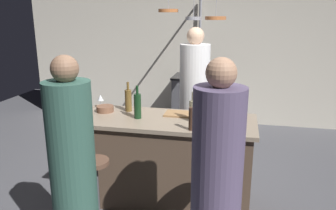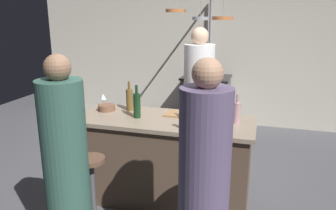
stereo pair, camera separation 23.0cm
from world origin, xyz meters
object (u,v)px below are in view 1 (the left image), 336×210
at_px(bar_stool_left, 96,191).
at_px(wine_glass_near_right_guest, 100,98).
at_px(wine_bottle_amber, 128,100).
at_px(wine_bottle_dark, 225,118).
at_px(stove_range, 196,101).
at_px(wine_bottle_rose, 238,111).
at_px(guest_right, 216,186).
at_px(mixing_bowl_steel, 225,120).
at_px(mixing_bowl_wooden, 105,109).
at_px(wine_bottle_red, 138,106).
at_px(wine_glass_by_chef, 80,109).
at_px(chef, 194,103).
at_px(cutting_board, 180,114).
at_px(pepper_mill, 191,119).
at_px(guest_left, 73,171).
at_px(wine_bottle_white, 193,110).
at_px(bar_stool_right, 209,205).

distance_m(bar_stool_left, wine_glass_near_right_guest, 1.11).
distance_m(wine_bottle_amber, wine_bottle_dark, 1.13).
bearing_deg(stove_range, wine_glass_near_right_guest, -109.60).
bearing_deg(wine_bottle_rose, guest_right, -96.04).
height_order(wine_bottle_rose, mixing_bowl_steel, wine_bottle_rose).
height_order(mixing_bowl_steel, mixing_bowl_wooden, mixing_bowl_steel).
xyz_separation_m(bar_stool_left, wine_bottle_red, (0.23, 0.58, 0.66)).
bearing_deg(stove_range, guest_right, -80.26).
bearing_deg(wine_bottle_dark, wine_glass_by_chef, 177.97).
distance_m(chef, cutting_board, 0.80).
distance_m(stove_range, pepper_mill, 2.80).
xyz_separation_m(wine_glass_by_chef, mixing_bowl_wooden, (0.13, 0.30, -0.07)).
relative_size(wine_bottle_dark, mixing_bowl_steel, 2.15).
bearing_deg(bar_stool_left, cutting_board, 51.43).
height_order(wine_bottle_red, wine_bottle_amber, wine_bottle_red).
relative_size(guest_left, wine_bottle_dark, 5.24).
xyz_separation_m(chef, wine_glass_by_chef, (-0.97, -1.15, 0.19)).
relative_size(chef, wine_bottle_red, 5.28).
bearing_deg(bar_stool_left, wine_glass_near_right_guest, 108.86).
bearing_deg(wine_glass_by_chef, wine_bottle_amber, 45.87).
xyz_separation_m(stove_range, chef, (0.16, -1.50, 0.37)).
xyz_separation_m(chef, wine_bottle_white, (0.12, -0.97, 0.20)).
bearing_deg(mixing_bowl_steel, wine_bottle_rose, 39.51).
xyz_separation_m(wine_bottle_amber, mixing_bowl_steel, (1.03, -0.21, -0.09)).
relative_size(bar_stool_left, wine_bottle_dark, 2.17).
height_order(guest_left, wine_bottle_white, guest_left).
bearing_deg(bar_stool_right, wine_bottle_dark, 77.51).
distance_m(stove_range, chef, 1.55).
height_order(stove_range, mixing_bowl_steel, mixing_bowl_steel).
xyz_separation_m(wine_bottle_red, mixing_bowl_wooden, (-0.41, 0.15, -0.10)).
relative_size(bar_stool_left, wine_glass_near_right_guest, 4.66).
xyz_separation_m(cutting_board, mixing_bowl_wooden, (-0.81, -0.06, 0.02)).
bearing_deg(guest_right, cutting_board, 111.63).
bearing_deg(chef, stove_range, 96.18).
distance_m(pepper_mill, mixing_bowl_steel, 0.38).
bearing_deg(wine_bottle_rose, pepper_mill, -139.52).
bearing_deg(wine_bottle_dark, pepper_mill, -174.58).
bearing_deg(guest_left, mixing_bowl_wooden, 99.68).
bearing_deg(bar_stool_right, mixing_bowl_steel, 82.96).
bearing_deg(wine_bottle_amber, guest_right, -48.98).
bearing_deg(wine_glass_by_chef, bar_stool_left, -52.76).
height_order(wine_bottle_white, mixing_bowl_wooden, wine_bottle_white).
height_order(guest_left, guest_right, guest_right).
bearing_deg(wine_glass_near_right_guest, mixing_bowl_steel, -11.32).
relative_size(chef, bar_stool_right, 2.58).
height_order(wine_bottle_dark, wine_glass_by_chef, wine_bottle_dark).
height_order(cutting_board, mixing_bowl_steel, mixing_bowl_steel).
relative_size(bar_stool_left, wine_glass_by_chef, 4.66).
bearing_deg(wine_bottle_white, wine_glass_by_chef, -170.37).
bearing_deg(wine_bottle_rose, wine_glass_near_right_guest, 173.07).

